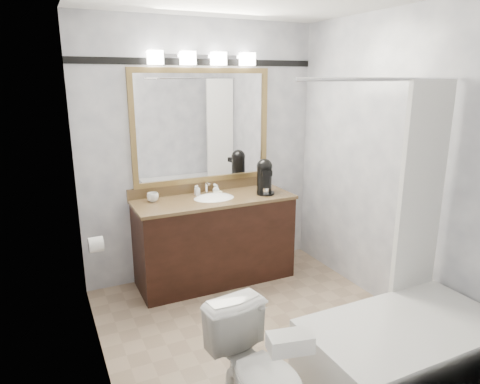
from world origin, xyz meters
name	(u,v)px	position (x,y,z in m)	size (l,w,h in m)	color
room	(266,179)	(0.00, 0.00, 1.25)	(2.42, 2.62, 2.52)	#9D846A
vanity	(215,238)	(0.00, 1.02, 0.44)	(1.53, 0.58, 0.97)	black
mirror	(203,127)	(0.00, 1.28, 1.50)	(1.40, 0.04, 1.10)	olive
vanity_light_bar	(203,58)	(0.00, 1.23, 2.13)	(1.02, 0.14, 0.12)	silver
accent_stripe	(201,62)	(0.00, 1.29, 2.10)	(2.40, 0.01, 0.06)	black
bathtub	(405,344)	(0.55, -0.90, 0.28)	(1.30, 0.75, 1.96)	white
tp_roll	(96,244)	(-1.14, 0.66, 0.70)	(0.12, 0.12, 0.11)	white
toilet	(259,374)	(-0.48, -0.82, 0.35)	(0.39, 0.68, 0.69)	white
tissue_box	(290,342)	(-0.48, -1.12, 0.73)	(0.21, 0.12, 0.09)	white
coffee_maker	(265,176)	(0.52, 0.97, 1.03)	(0.18, 0.22, 0.34)	black
cup_left	(153,197)	(-0.56, 1.14, 0.89)	(0.11, 0.11, 0.08)	white
soap_bottle_a	(197,190)	(-0.11, 1.18, 0.90)	(0.04, 0.05, 0.10)	white
soap_bottle_b	(216,189)	(0.09, 1.17, 0.89)	(0.07, 0.07, 0.09)	white
soap_bar	(218,193)	(0.09, 1.13, 0.86)	(0.07, 0.05, 0.02)	beige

